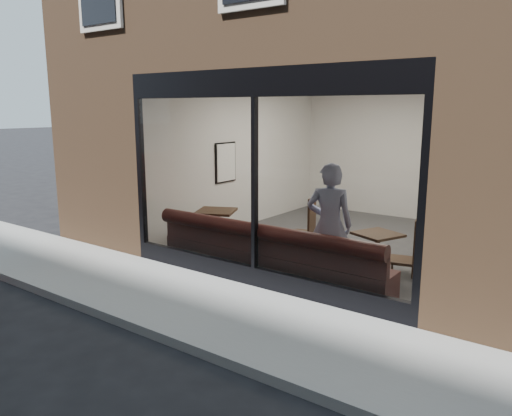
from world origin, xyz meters
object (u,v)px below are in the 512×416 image
Objects in this scene: banquette at (270,265)px; person at (329,225)px; cafe_table_left at (216,211)px; cafe_chair_left at (302,232)px; cafe_table_right at (378,234)px; cafe_chair_right at (403,260)px.

person is (0.87, 0.29, 0.71)m from banquette.
cafe_table_left is 1.77m from cafe_chair_left.
banquette is at bearing -23.75° from cafe_table_left.
cafe_table_left is at bearing -177.29° from cafe_table_right.
banquette is 6.58× the size of cafe_table_right.
person is 3.08× the size of cafe_table_right.
person reaches higher than cafe_chair_right.
cafe_table_left is 1.79× the size of cafe_chair_left.
cafe_chair_right is at bearing 41.16° from banquette.
person reaches higher than cafe_table_left.
cafe_table_right reaches higher than cafe_chair_right.
banquette reaches higher than cafe_chair_right.
banquette is 2.15m from cafe_chair_right.
cafe_table_right is at bearing 50.92° from cafe_chair_right.
cafe_chair_left is (-2.01, 1.12, -0.50)m from cafe_table_right.
cafe_table_left is at bearing -2.30° from cafe_chair_right.
cafe_chair_right reaches higher than cafe_chair_left.
banquette is at bearing -146.17° from cafe_table_right.
cafe_chair_left is at bearing -28.61° from cafe_chair_right.
cafe_chair_left is (-0.63, 2.04, 0.01)m from banquette.
banquette is at bearing 96.59° from cafe_chair_left.
cafe_chair_right is (0.75, 1.13, -0.70)m from person.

